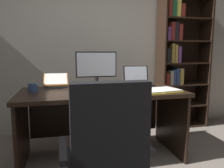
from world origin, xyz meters
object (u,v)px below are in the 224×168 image
Objects in this scene: office_chair at (107,164)px; computer_mouse at (73,92)px; desk at (101,107)px; laptop at (138,81)px; bookshelf at (177,64)px; coffee_mug at (33,88)px; notepad at (123,90)px; keyboard at (104,92)px; reading_stand_with_book at (56,81)px; pen at (125,89)px; open_binder at (155,91)px; monitor at (96,69)px.

office_chair is 0.85m from computer_mouse.
desk is 5.27× the size of laptop.
coffee_mug is at bearing -160.60° from bookshelf.
keyboard is at bearing -151.94° from notepad.
laptop is 0.98m from reading_stand_with_book.
computer_mouse is (-0.17, 0.75, 0.36)m from office_chair.
laptop is 0.93m from computer_mouse.
keyboard is at bearing -93.33° from desk.
laptop reaches higher than desk.
computer_mouse reaches higher than pen.
open_binder is (0.83, -0.05, -0.01)m from computer_mouse.
notepad is (-1.09, -0.81, -0.22)m from bookshelf.
keyboard is (-1.33, -0.93, -0.21)m from bookshelf.
office_chair is at bearing -130.93° from bookshelf.
notepad is at bearing -51.93° from monitor.
open_binder is at bearing -29.75° from desk.
laptop is at bearing 9.88° from coffee_mug.
reading_stand_with_book is 0.80m from notepad.
computer_mouse is (-0.30, 0.00, 0.01)m from keyboard.
reading_stand_with_book is at bearing 141.55° from open_binder.
pen is (0.26, -0.31, -0.19)m from monitor.
notepad is (-0.29, 0.18, -0.01)m from open_binder.
monitor is 0.56m from computer_mouse.
monitor reaches higher than keyboard.
monitor reaches higher than office_chair.
computer_mouse is (-0.82, -0.43, -0.03)m from laptop.
pen is at bearing -130.37° from laptop.
desk is 3.17× the size of open_binder.
monitor is at bearing 130.32° from pen.
notepad is 1.50× the size of pen.
desk is 0.86× the size of bookshelf.
office_chair is 1.40m from laptop.
notepad is at bearing -143.59° from bookshelf.
reading_stand_with_book reaches higher than open_binder.
monitor is 0.54m from laptop.
monitor is 0.74m from coffee_mug.
open_binder is 3.84× the size of pen.
monitor is at bearing 94.34° from desk.
notepad is at bearing 66.83° from office_chair.
monitor is 0.74m from open_binder.
reading_stand_with_book is at bearing 152.46° from pen.
bookshelf is 19.01× the size of computer_mouse.
open_binder is at bearing -3.45° from computer_mouse.
office_chair reaches higher than desk.
laptop is at bearing -0.04° from monitor.
desk is 0.35m from pen.
office_chair is 1.02m from open_binder.
open_binder is at bearing -29.16° from reading_stand_with_book.
computer_mouse is at bearing -150.24° from bookshelf.
desk is at bearing 154.40° from pen.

